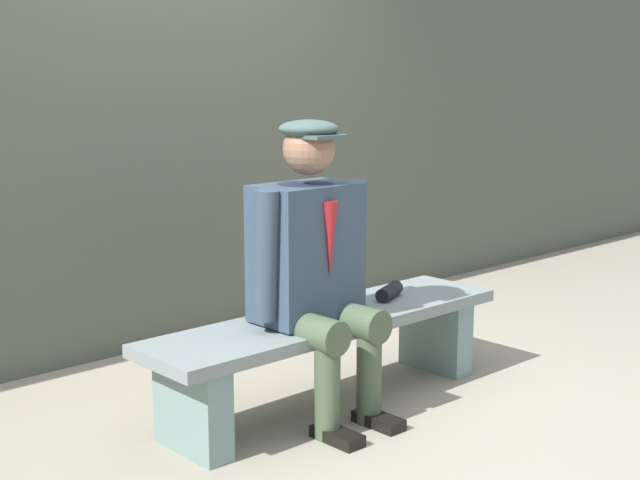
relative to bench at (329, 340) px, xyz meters
name	(u,v)px	position (x,y,z in m)	size (l,w,h in m)	color
ground_plane	(329,405)	(0.00, 0.00, -0.31)	(30.00, 30.00, 0.00)	gray
bench	(329,340)	(0.00, 0.00, 0.00)	(1.86, 0.46, 0.43)	slate
seated_man	(314,258)	(0.14, 0.05, 0.41)	(0.62, 0.60, 1.32)	#314255
rolled_magazine	(389,292)	(-0.41, -0.01, 0.16)	(0.07, 0.07, 0.21)	black
stadium_wall	(152,134)	(0.00, -1.43, 0.87)	(12.00, 0.24, 2.36)	#4B5043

